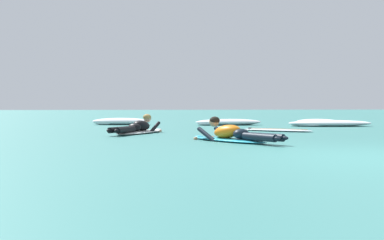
# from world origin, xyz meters

# --- Properties ---
(ground_plane) EXTENTS (120.00, 120.00, 0.00)m
(ground_plane) POSITION_xyz_m (0.00, 10.00, 0.00)
(ground_plane) COLOR #387A75
(surfer_near) EXTENTS (1.57, 2.33, 0.53)m
(surfer_near) POSITION_xyz_m (-1.43, 3.20, 0.14)
(surfer_near) COLOR #2DB2D1
(surfer_near) RESTS_ON ground
(surfer_far) EXTENTS (1.63, 2.46, 0.55)m
(surfer_far) POSITION_xyz_m (-3.20, 6.22, 0.13)
(surfer_far) COLOR white
(surfer_far) RESTS_ON ground
(drifting_surfboard) EXTENTS (1.89, 1.70, 0.16)m
(drifting_surfboard) POSITION_xyz_m (0.63, 6.74, 0.03)
(drifting_surfboard) COLOR silver
(drifting_surfboard) RESTS_ON ground
(whitewater_front) EXTENTS (2.26, 1.10, 0.26)m
(whitewater_front) POSITION_xyz_m (-3.69, 11.78, 0.12)
(whitewater_front) COLOR white
(whitewater_front) RESTS_ON ground
(whitewater_mid_left) EXTENTS (2.95, 1.08, 0.21)m
(whitewater_mid_left) POSITION_xyz_m (3.43, 9.47, 0.10)
(whitewater_mid_left) COLOR white
(whitewater_mid_left) RESTS_ON ground
(whitewater_mid_right) EXTENTS (2.45, 0.88, 0.23)m
(whitewater_mid_right) POSITION_xyz_m (0.18, 10.88, 0.11)
(whitewater_mid_right) COLOR white
(whitewater_mid_right) RESTS_ON ground
(whitewater_back) EXTENTS (1.68, 1.28, 0.19)m
(whitewater_back) POSITION_xyz_m (3.88, 11.64, 0.09)
(whitewater_back) COLOR white
(whitewater_back) RESTS_ON ground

